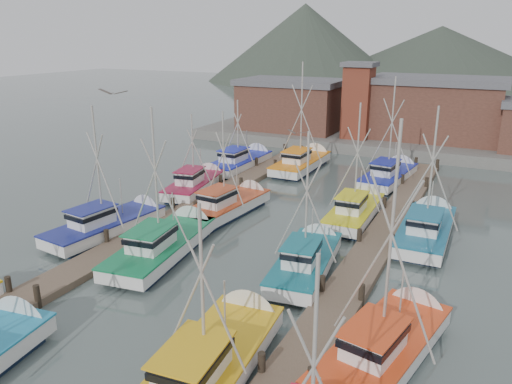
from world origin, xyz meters
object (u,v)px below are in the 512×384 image
at_px(boat_1, 214,360).
at_px(boat_4, 166,243).
at_px(boat_12, 303,162).
at_px(lookout_tower, 358,100).
at_px(boat_8, 230,205).

xyz_separation_m(boat_1, boat_4, (-8.37, 8.42, 0.01)).
height_order(boat_1, boat_4, boat_4).
distance_m(boat_1, boat_12, 31.86).
xyz_separation_m(lookout_tower, boat_4, (-2.15, -34.12, -4.87)).
bearing_deg(boat_8, lookout_tower, 90.69).
bearing_deg(lookout_tower, boat_4, -93.61).
bearing_deg(boat_1, boat_4, 130.16).
distance_m(boat_4, boat_12, 22.36).
bearing_deg(boat_1, boat_8, 112.54).
xyz_separation_m(boat_1, boat_12, (-8.22, 30.78, 0.01)).
bearing_deg(boat_12, lookout_tower, 80.83).
height_order(lookout_tower, boat_4, lookout_tower).
bearing_deg(boat_8, boat_4, -84.27).
xyz_separation_m(lookout_tower, boat_8, (-2.19, -26.19, -4.87)).
bearing_deg(boat_4, boat_8, 82.81).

